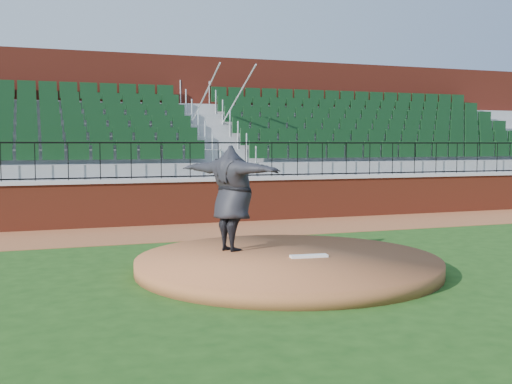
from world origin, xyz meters
The scene contains 10 objects.
ground centered at (0.00, 0.00, 0.00)m, with size 90.00×90.00×0.00m, color #1B4012.
warning_track centered at (0.00, 5.40, 0.01)m, with size 34.00×3.20×0.01m, color brown.
field_wall centered at (0.00, 7.00, 0.60)m, with size 34.00×0.35×1.20m, color maroon.
wall_cap centered at (0.00, 7.00, 1.25)m, with size 34.00×0.45×0.10m, color #B7B7B7.
wall_railing centered at (0.00, 7.00, 1.80)m, with size 34.00×0.05×1.00m, color black, non-canonical shape.
seating_stands centered at (0.00, 9.72, 2.30)m, with size 34.00×5.10×4.60m, color gray, non-canonical shape.
concourse_wall centered at (0.00, 12.52, 2.75)m, with size 34.00×0.50×5.50m, color maroon.
pitchers_mound centered at (0.04, -0.06, 0.12)m, with size 5.41×5.41×0.25m, color brown.
pitching_rubber centered at (0.37, -0.23, 0.27)m, with size 0.68×0.17×0.05m, color white.
pitcher centered at (-0.69, 0.90, 1.25)m, with size 2.45×0.67×1.99m, color black.
Camera 1 is at (-4.20, -10.11, 2.26)m, focal length 43.34 mm.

